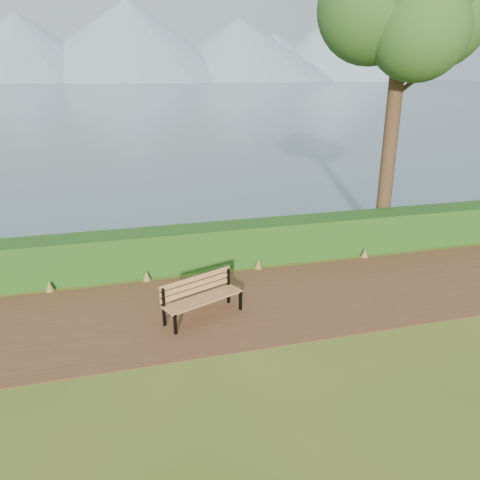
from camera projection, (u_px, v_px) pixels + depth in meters
name	position (u px, v px, depth m)	size (l,w,h in m)	color
ground	(212.00, 316.00, 9.21)	(140.00, 140.00, 0.00)	#425C1A
path	(209.00, 309.00, 9.48)	(40.00, 3.40, 0.01)	#57361D
hedge	(189.00, 248.00, 11.41)	(32.00, 0.85, 1.00)	#174012
water	(108.00, 85.00, 245.69)	(700.00, 510.00, 0.00)	#415869
mountains	(91.00, 45.00, 367.04)	(585.00, 190.00, 70.00)	gray
bench	(201.00, 294.00, 9.06)	(1.67, 1.07, 0.81)	black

